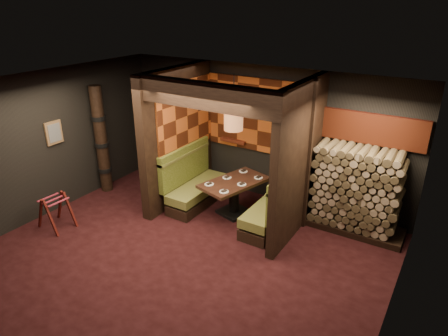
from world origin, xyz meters
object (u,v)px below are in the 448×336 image
at_px(luggage_rack, 55,210).
at_px(booth_bench_right, 275,208).
at_px(booth_bench_left, 194,186).
at_px(dining_table, 234,192).
at_px(totem_column, 101,141).
at_px(firewood_stack, 360,191).
at_px(pendant_lamp, 234,118).

bearing_deg(luggage_rack, booth_bench_right, 31.77).
bearing_deg(booth_bench_right, luggage_rack, -148.23).
distance_m(booth_bench_left, dining_table, 0.97).
xyz_separation_m(booth_bench_left, totem_column, (-2.09, -0.55, 0.79)).
bearing_deg(firewood_stack, dining_table, -163.85).
bearing_deg(luggage_rack, firewood_stack, 30.59).
bearing_deg(firewood_stack, luggage_rack, -149.41).
distance_m(totem_column, firewood_stack, 5.49).
bearing_deg(booth_bench_right, totem_column, -172.14).
distance_m(pendant_lamp, firewood_stack, 2.68).
height_order(pendant_lamp, totem_column, pendant_lamp).
bearing_deg(dining_table, luggage_rack, -139.51).
bearing_deg(booth_bench_left, luggage_rack, -127.08).
distance_m(luggage_rack, totem_column, 1.90).
relative_size(booth_bench_right, firewood_stack, 0.92).
bearing_deg(pendant_lamp, dining_table, 90.00).
relative_size(booth_bench_right, pendant_lamp, 1.53).
bearing_deg(booth_bench_right, firewood_stack, 27.35).
bearing_deg(totem_column, luggage_rack, -75.65).
bearing_deg(totem_column, booth_bench_left, 14.75).
relative_size(booth_bench_left, booth_bench_right, 1.00).
relative_size(luggage_rack, totem_column, 0.30).
bearing_deg(booth_bench_left, dining_table, 2.26).
bearing_deg(dining_table, pendant_lamp, -90.00).
bearing_deg(firewood_stack, booth_bench_right, -152.65).
distance_m(dining_table, luggage_rack, 3.45).
bearing_deg(luggage_rack, dining_table, 40.49).
bearing_deg(booth_bench_right, booth_bench_left, 180.00).
xyz_separation_m(booth_bench_right, dining_table, (-0.93, 0.04, 0.09)).
distance_m(pendant_lamp, luggage_rack, 3.81).
xyz_separation_m(dining_table, pendant_lamp, (-0.00, -0.05, 1.54)).
xyz_separation_m(booth_bench_left, booth_bench_right, (1.89, 0.00, 0.00)).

